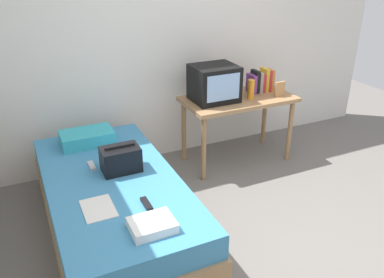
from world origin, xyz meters
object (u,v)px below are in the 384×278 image
picture_frame (280,89)px  magazine (98,208)px  folded_towel (152,225)px  desk (238,106)px  remote_silver (92,166)px  book_row (261,81)px  water_bottle (251,89)px  tv (214,83)px  pillow (87,138)px  bed (115,207)px  remote_dark (146,204)px  handbag (121,159)px

picture_frame → magazine: size_ratio=0.54×
folded_towel → desk: bearing=44.0°
magazine → folded_towel: size_ratio=1.04×
remote_silver → book_row: bearing=15.3°
water_bottle → picture_frame: 0.32m
picture_frame → remote_silver: (-2.05, -0.31, -0.27)m
tv → pillow: tv is taller
picture_frame → book_row: bearing=112.1°
bed → picture_frame: size_ratio=12.73×
water_bottle → remote_silver: (-1.74, -0.38, -0.29)m
remote_dark → handbag: bearing=92.4°
picture_frame → handbag: (-1.85, -0.47, -0.18)m
picture_frame → remote_dark: size_ratio=1.01×
handbag → remote_dark: (0.02, -0.54, -0.09)m
bed → remote_dark: bearing=-74.2°
book_row → handbag: (-1.75, -0.69, -0.22)m
water_bottle → magazine: size_ratio=0.69×
bed → remote_silver: bearing=112.0°
desk → remote_silver: bearing=-164.4°
bed → handbag: size_ratio=6.67×
desk → water_bottle: water_bottle is taller
tv → magazine: tv is taller
bed → picture_frame: bearing=16.1°
book_row → folded_towel: bearing=-140.0°
remote_dark → picture_frame: bearing=28.9°
tv → remote_dark: tv is taller
handbag → remote_silver: bearing=142.9°
picture_frame → magazine: (-2.13, -0.91, -0.28)m
pillow → folded_towel: size_ratio=1.65×
water_bottle → remote_dark: size_ratio=1.27×
desk → picture_frame: bearing=-20.0°
book_row → handbag: size_ratio=0.90×
pillow → remote_silver: size_ratio=3.21×
remote_dark → magazine: bearing=163.2°
bed → remote_dark: size_ratio=12.82×
desk → magazine: (-1.73, -1.06, -0.11)m
desk → remote_dark: desk is taller
handbag → remote_silver: (-0.20, 0.15, -0.09)m
magazine → remote_dark: size_ratio=1.86×
picture_frame → bed: bearing=-163.9°
pillow → folded_towel: pillow is taller
book_row → magazine: 2.36m
bed → picture_frame: picture_frame is taller
bed → folded_towel: bearing=-84.1°
water_bottle → pillow: 1.70m
bed → water_bottle: size_ratio=10.06×
bed → pillow: 0.77m
tv → book_row: (0.59, 0.05, -0.07)m
pillow → water_bottle: bearing=-2.4°
book_row → remote_silver: (-1.96, -0.54, -0.31)m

